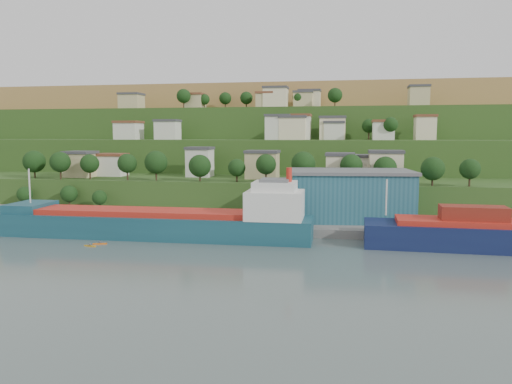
% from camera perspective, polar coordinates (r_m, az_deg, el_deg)
% --- Properties ---
extents(ground, '(500.00, 500.00, 0.00)m').
position_cam_1_polar(ground, '(107.67, -8.69, -6.29)').
color(ground, '#404E4B').
rests_on(ground, ground).
extents(quay, '(220.00, 26.00, 4.00)m').
position_cam_1_polar(quay, '(130.13, 3.80, -4.00)').
color(quay, slate).
rests_on(quay, ground).
extents(pebble_beach, '(40.00, 18.00, 2.40)m').
position_cam_1_polar(pebble_beach, '(152.60, -25.77, -3.08)').
color(pebble_beach, slate).
rests_on(pebble_beach, ground).
extents(hillside, '(360.00, 210.99, 96.00)m').
position_cam_1_polar(hillside, '(271.07, 3.08, 1.51)').
color(hillside, '#284719').
rests_on(hillside, ground).
extents(cargo_ship_near, '(73.09, 12.93, 18.73)m').
position_cam_1_polar(cargo_ship_near, '(118.10, -10.30, -3.70)').
color(cargo_ship_near, '#133947').
rests_on(cargo_ship_near, ground).
extents(warehouse, '(32.86, 22.21, 12.80)m').
position_cam_1_polar(warehouse, '(130.99, 10.76, -0.30)').
color(warehouse, '#215464').
rests_on(warehouse, quay).
extents(caravan, '(6.77, 3.71, 2.99)m').
position_cam_1_polar(caravan, '(151.82, -23.69, -2.00)').
color(caravan, silver).
rests_on(caravan, pebble_beach).
extents(dinghy, '(3.91, 2.70, 0.73)m').
position_cam_1_polar(dinghy, '(144.85, -21.63, -2.74)').
color(dinghy, silver).
rests_on(dinghy, pebble_beach).
extents(kayak_orange, '(3.04, 1.49, 0.76)m').
position_cam_1_polar(kayak_orange, '(114.70, -17.41, -5.61)').
color(kayak_orange, '#DA6113').
rests_on(kayak_orange, ground).
extents(kayak_yellow, '(2.92, 1.22, 0.72)m').
position_cam_1_polar(kayak_yellow, '(113.20, -18.45, -5.81)').
color(kayak_yellow, '#C48B17').
rests_on(kayak_yellow, ground).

